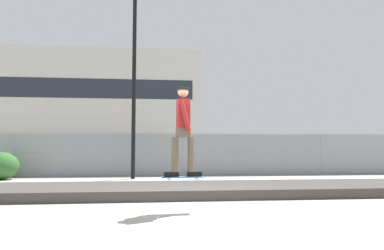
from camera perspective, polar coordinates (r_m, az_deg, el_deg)
The scene contains 10 objects.
ground_plane at distance 6.91m, azimuth 0.12°, elevation -14.07°, with size 120.00×120.00×0.00m, color #9E998E.
gravel_berm at distance 8.93m, azimuth -1.28°, elevation -10.98°, with size 15.34×2.42×0.24m, color #3D3A38.
skateboard at distance 6.40m, azimuth -1.56°, elevation -8.92°, with size 0.81×0.26×0.07m.
skater at distance 6.39m, azimuth -1.54°, elevation -0.02°, with size 0.73×0.60×1.73m.
chain_fence at distance 14.63m, azimuth -3.08°, elevation -5.04°, with size 27.00×0.06×1.85m.
street_lamp at distance 13.90m, azimuth -9.83°, elevation 10.70°, with size 0.44×0.44×7.70m.
parked_car_near at distance 18.92m, azimuth -19.95°, elevation -4.85°, with size 4.42×1.98×1.66m.
parked_car_mid at distance 18.17m, azimuth -3.44°, elevation -5.12°, with size 4.55×2.27×1.66m.
library_building at distance 50.19m, azimuth -15.12°, elevation 2.84°, with size 27.24×13.13×14.04m.
shrub_left at distance 14.84m, azimuth -29.96°, elevation -6.07°, with size 1.37×1.12×1.06m.
Camera 1 is at (-0.71, -6.77, 1.22)m, focal length 31.24 mm.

